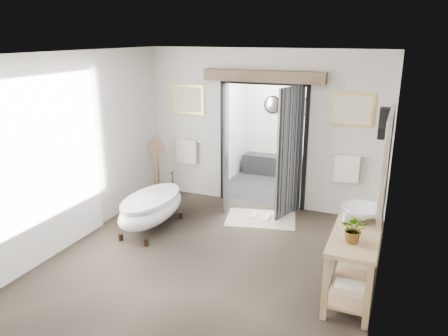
{
  "coord_description": "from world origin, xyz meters",
  "views": [
    {
      "loc": [
        2.32,
        -5.05,
        3.13
      ],
      "look_at": [
        0.0,
        0.6,
        1.25
      ],
      "focal_mm": 35.0,
      "sensor_mm": 36.0,
      "label": 1
    }
  ],
  "objects_px": {
    "vanity": "(353,254)",
    "rug": "(261,219)",
    "clawfoot_tub": "(151,207)",
    "basin": "(362,213)"
  },
  "relations": [
    {
      "from": "rug",
      "to": "clawfoot_tub",
      "type": "bearing_deg",
      "value": -145.68
    },
    {
      "from": "clawfoot_tub",
      "to": "rug",
      "type": "relative_size",
      "value": 1.34
    },
    {
      "from": "vanity",
      "to": "rug",
      "type": "relative_size",
      "value": 1.33
    },
    {
      "from": "clawfoot_tub",
      "to": "vanity",
      "type": "distance_m",
      "value": 3.35
    },
    {
      "from": "vanity",
      "to": "basin",
      "type": "xyz_separation_m",
      "value": [
        0.04,
        0.32,
        0.43
      ]
    },
    {
      "from": "clawfoot_tub",
      "to": "rug",
      "type": "distance_m",
      "value": 1.93
    },
    {
      "from": "clawfoot_tub",
      "to": "basin",
      "type": "height_order",
      "value": "basin"
    },
    {
      "from": "vanity",
      "to": "rug",
      "type": "height_order",
      "value": "vanity"
    },
    {
      "from": "vanity",
      "to": "basin",
      "type": "relative_size",
      "value": 3.12
    },
    {
      "from": "clawfoot_tub",
      "to": "rug",
      "type": "height_order",
      "value": "clawfoot_tub"
    }
  ]
}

